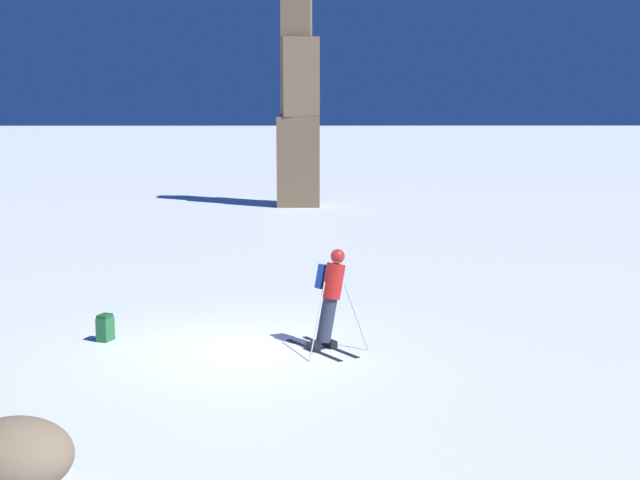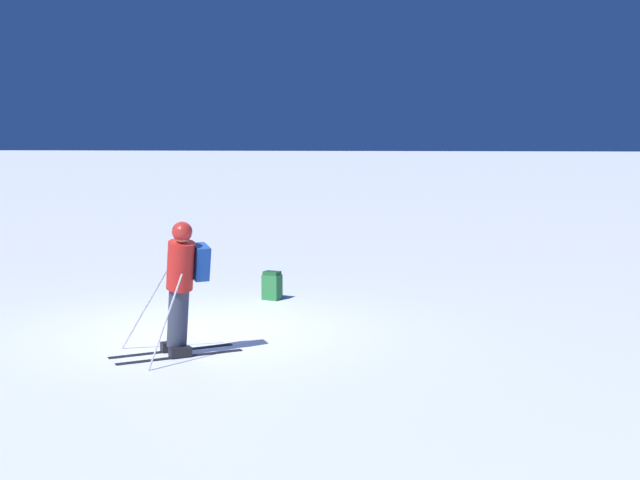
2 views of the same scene
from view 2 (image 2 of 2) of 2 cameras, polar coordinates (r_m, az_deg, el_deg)
The scene contains 3 objects.
ground_plane at distance 13.28m, azimuth -7.47°, elevation -5.72°, with size 300.00×300.00×0.00m, color white.
skier at distance 11.49m, azimuth -8.84°, elevation -2.63°, with size 1.50×1.66×1.81m.
spare_backpack at distance 15.51m, azimuth -3.09°, elevation -2.95°, with size 0.31×0.36×0.50m.
Camera 2 is at (12.58, 3.14, 2.85)m, focal length 50.00 mm.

